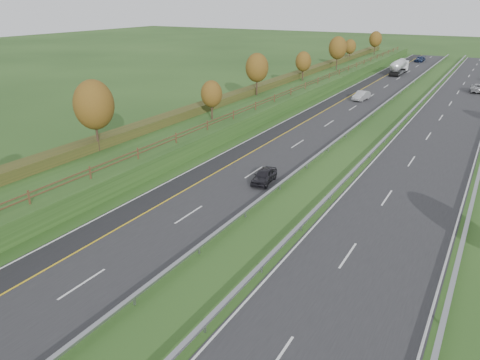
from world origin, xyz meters
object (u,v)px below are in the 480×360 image
(car_oncoming, at_px, (478,88))
(car_silver_mid, at_px, (361,96))
(car_dark_near, at_px, (264,176))
(road_tanker, at_px, (399,66))
(car_small_far, at_px, (420,59))

(car_oncoming, bearing_deg, car_silver_mid, 43.69)
(car_dark_near, relative_size, car_silver_mid, 0.85)
(road_tanker, relative_size, car_silver_mid, 2.28)
(road_tanker, xyz_separation_m, car_silver_mid, (0.83, -35.66, -1.01))
(car_dark_near, distance_m, car_silver_mid, 45.53)
(road_tanker, distance_m, car_small_far, 27.35)
(car_silver_mid, relative_size, car_small_far, 0.93)
(car_dark_near, xyz_separation_m, car_small_far, (-3.32, 108.43, 0.05))
(road_tanker, bearing_deg, car_dark_near, -87.35)
(car_small_far, xyz_separation_m, car_oncoming, (18.30, -43.94, 0.04))
(car_silver_mid, bearing_deg, car_oncoming, 53.58)
(road_tanker, bearing_deg, car_oncoming, -41.57)
(car_silver_mid, bearing_deg, car_small_far, 97.17)
(car_oncoming, bearing_deg, car_dark_near, 73.84)
(car_silver_mid, bearing_deg, road_tanker, 98.15)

